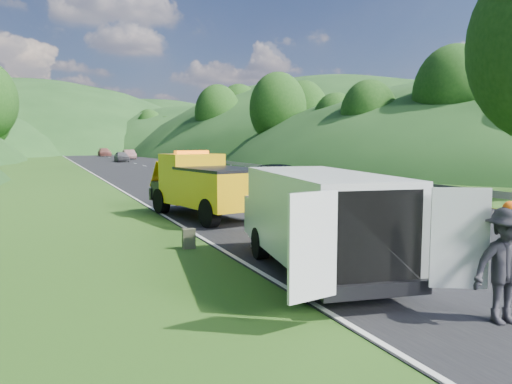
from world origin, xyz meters
name	(u,v)px	position (x,y,z in m)	size (l,w,h in m)	color
ground	(352,242)	(0.00, 0.00, 0.00)	(320.00, 320.00, 0.00)	#38661E
road_surface	(156,169)	(3.00, 40.00, 0.01)	(14.00, 200.00, 0.02)	black
guardrail	(190,162)	(10.30, 52.50, 0.00)	(0.06, 140.00, 1.52)	gray
tree_line_right	(254,159)	(23.00, 60.00, 0.00)	(14.00, 140.00, 14.00)	#265318
hills_backdrop	(94,151)	(6.50, 134.70, 0.00)	(201.00, 288.60, 44.00)	#2D5B23
tow_truck	(205,185)	(-2.51, 6.28, 1.27)	(3.25, 6.35, 2.60)	black
white_van	(318,217)	(-2.71, -2.56, 1.31)	(3.86, 6.87, 2.31)	black
woman	(255,249)	(-2.99, 0.36, 0.00)	(0.67, 0.49, 1.83)	silver
child	(281,245)	(-2.11, 0.46, 0.00)	(0.52, 0.41, 1.08)	tan
worker	(504,324)	(-1.51, -6.54, 0.00)	(1.25, 0.72, 1.94)	#222127
suitcase	(189,239)	(-4.67, 1.13, 0.28)	(0.35, 0.19, 0.56)	#4E4F3B
passing_suv	(279,193)	(4.08, 13.02, 0.00)	(2.70, 5.86, 1.63)	black
dist_car_a	(122,162)	(2.23, 57.85, 0.00)	(1.69, 4.20, 1.43)	#4F4E53
dist_car_b	(129,159)	(4.73, 66.48, 0.00)	(1.55, 4.44, 1.46)	#785050
dist_car_c	(105,156)	(3.03, 82.89, 0.00)	(2.05, 5.05, 1.47)	#905248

